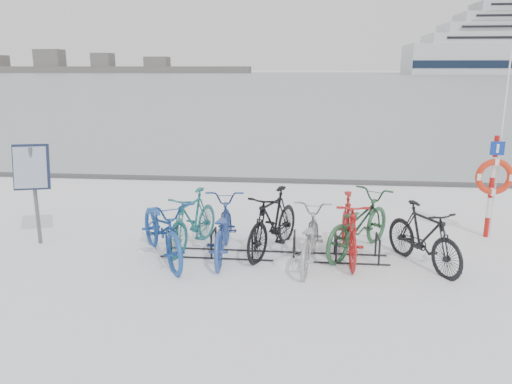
{
  "coord_description": "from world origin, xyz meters",
  "views": [
    {
      "loc": [
        0.53,
        -8.3,
        3.28
      ],
      "look_at": [
        -0.38,
        0.6,
        1.03
      ],
      "focal_mm": 35.0,
      "sensor_mm": 36.0,
      "label": 1
    }
  ],
  "objects": [
    {
      "name": "bike_6",
      "position": [
        1.5,
        0.44,
        0.56
      ],
      "size": [
        1.82,
        2.21,
        1.13
      ],
      "primitive_type": "imported",
      "rotation": [
        0.0,
        0.0,
        2.55
      ],
      "color": "#275433",
      "rests_on": "ground"
    },
    {
      "name": "bike_7",
      "position": [
        2.53,
        -0.13,
        0.55
      ],
      "size": [
        1.32,
        1.86,
        1.1
      ],
      "primitive_type": "imported",
      "rotation": [
        0.0,
        0.0,
        0.49
      ],
      "color": "black",
      "rests_on": "ground"
    },
    {
      "name": "bike_3",
      "position": [
        -0.04,
        0.27,
        0.6
      ],
      "size": [
        1.26,
        2.05,
        1.19
      ],
      "primitive_type": "imported",
      "rotation": [
        0.0,
        0.0,
        -0.38
      ],
      "color": "black",
      "rests_on": "ground"
    },
    {
      "name": "bike_2",
      "position": [
        -0.93,
        0.01,
        0.54
      ],
      "size": [
        0.84,
        2.09,
        1.07
      ],
      "primitive_type": "imported",
      "rotation": [
        0.0,
        0.0,
        3.2
      ],
      "color": "#294690",
      "rests_on": "ground"
    },
    {
      "name": "quay_edge",
      "position": [
        0.0,
        5.9,
        0.05
      ],
      "size": [
        400.0,
        0.25,
        0.1
      ],
      "primitive_type": "cube",
      "color": "#3F3F42",
      "rests_on": "ground"
    },
    {
      "name": "lifebuoy_station",
      "position": [
        4.12,
        1.45,
        1.23
      ],
      "size": [
        0.71,
        0.22,
        3.67
      ],
      "color": "#B3110E",
      "rests_on": "ground"
    },
    {
      "name": "shoreline",
      "position": [
        -122.02,
        260.0,
        2.79
      ],
      "size": [
        180.0,
        12.0,
        9.5
      ],
      "color": "#505050",
      "rests_on": "ground"
    },
    {
      "name": "info_board",
      "position": [
        -4.5,
        0.23,
        1.38
      ],
      "size": [
        0.68,
        0.4,
        1.91
      ],
      "rotation": [
        0.0,
        0.0,
        0.27
      ],
      "color": "#595B5E",
      "rests_on": "ground"
    },
    {
      "name": "ground",
      "position": [
        0.0,
        0.0,
        0.0
      ],
      "size": [
        900.0,
        900.0,
        0.0
      ],
      "primitive_type": "plane",
      "color": "white",
      "rests_on": "ground"
    },
    {
      "name": "bike_5",
      "position": [
        1.31,
        0.1,
        0.58
      ],
      "size": [
        0.61,
        1.95,
        1.16
      ],
      "primitive_type": "imported",
      "rotation": [
        0.0,
        0.0,
        0.04
      ],
      "color": "#B01818",
      "rests_on": "ground"
    },
    {
      "name": "snow_drifts",
      "position": [
        0.67,
        0.19,
        0.0
      ],
      "size": [
        5.62,
        1.41,
        0.18
      ],
      "color": "white",
      "rests_on": "ground"
    },
    {
      "name": "bike_rack",
      "position": [
        0.0,
        0.0,
        0.18
      ],
      "size": [
        4.0,
        0.48,
        0.46
      ],
      "color": "black",
      "rests_on": "ground"
    },
    {
      "name": "bike_1",
      "position": [
        -1.53,
        0.34,
        0.56
      ],
      "size": [
        0.99,
        1.93,
        1.11
      ],
      "primitive_type": "imported",
      "rotation": [
        0.0,
        0.0,
        -0.27
      ],
      "color": "#1C6267",
      "rests_on": "ground"
    },
    {
      "name": "bike_4",
      "position": [
        0.61,
        -0.24,
        0.5
      ],
      "size": [
        0.88,
        1.97,
        1.0
      ],
      "primitive_type": "imported",
      "rotation": [
        0.0,
        0.0,
        3.02
      ],
      "color": "gray",
      "rests_on": "ground"
    },
    {
      "name": "bike_0",
      "position": [
        -1.93,
        -0.26,
        0.58
      ],
      "size": [
        1.84,
        2.3,
        1.17
      ],
      "primitive_type": "imported",
      "rotation": [
        0.0,
        0.0,
        0.56
      ],
      "color": "#1A4693",
      "rests_on": "ground"
    },
    {
      "name": "ice_sheet",
      "position": [
        0.0,
        155.0,
        0.01
      ],
      "size": [
        400.0,
        298.0,
        0.02
      ],
      "primitive_type": "cube",
      "color": "#929EA5",
      "rests_on": "ground"
    }
  ]
}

